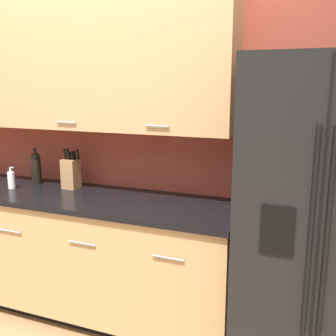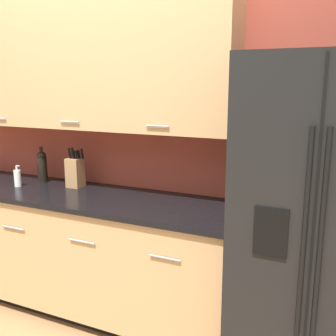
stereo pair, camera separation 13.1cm
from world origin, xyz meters
name	(u,v)px [view 1 (the left image)]	position (x,y,z in m)	size (l,w,h in m)	color
wall_back	(104,112)	(-0.07, 1.18, 1.49)	(10.00, 0.39, 2.60)	#993D2D
counter_unit	(74,251)	(-0.21, 0.90, 0.47)	(2.49, 0.64, 0.92)	black
refrigerator	(319,226)	(1.48, 0.82, 0.92)	(0.83, 0.80, 1.85)	black
knife_block	(71,173)	(-0.29, 1.03, 1.04)	(0.13, 0.11, 0.31)	#A87A4C
wine_bottle	(36,167)	(-0.63, 1.05, 1.05)	(0.08, 0.08, 0.29)	black
soap_dispenser	(11,180)	(-0.71, 0.86, 0.98)	(0.06, 0.05, 0.17)	white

